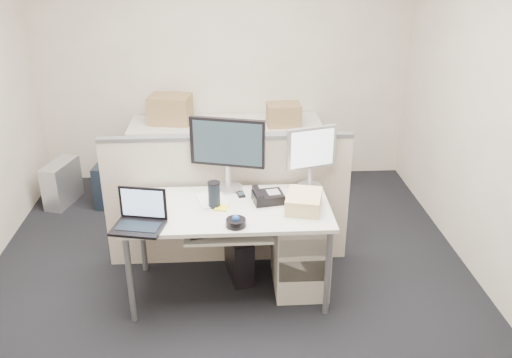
{
  "coord_description": "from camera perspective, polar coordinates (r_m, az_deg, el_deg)",
  "views": [
    {
      "loc": [
        -0.01,
        -3.53,
        2.56
      ],
      "look_at": [
        0.21,
        0.15,
        0.89
      ],
      "focal_mm": 38.0,
      "sensor_mm": 36.0,
      "label": 1
    }
  ],
  "objects": [
    {
      "name": "floor",
      "position": [
        4.37,
        -2.74,
        -11.6
      ],
      "size": [
        4.0,
        4.5,
        0.01
      ],
      "primitive_type": "cube",
      "color": "black",
      "rests_on": "ground"
    },
    {
      "name": "wall_back",
      "position": [
        5.91,
        -3.38,
        12.57
      ],
      "size": [
        4.0,
        0.02,
        2.7
      ],
      "primitive_type": "cube",
      "color": "beige",
      "rests_on": "ground"
    },
    {
      "name": "wall_right",
      "position": [
        4.24,
        25.13,
        5.48
      ],
      "size": [
        0.02,
        4.5,
        2.7
      ],
      "primitive_type": "cube",
      "color": "beige",
      "rests_on": "ground"
    },
    {
      "name": "desk",
      "position": [
        4.01,
        -2.93,
        -3.84
      ],
      "size": [
        1.5,
        0.75,
        0.73
      ],
      "color": "white",
      "rests_on": "floor"
    },
    {
      "name": "keyboard_tray",
      "position": [
        3.87,
        -2.88,
        -5.68
      ],
      "size": [
        0.62,
        0.32,
        0.02
      ],
      "primitive_type": "cube",
      "color": "white",
      "rests_on": "desk"
    },
    {
      "name": "drawer_pedestal",
      "position": [
        4.26,
        4.64,
        -7.33
      ],
      "size": [
        0.4,
        0.55,
        0.65
      ],
      "primitive_type": "cube",
      "color": "#ACA797",
      "rests_on": "floor"
    },
    {
      "name": "cubicle_partition",
      "position": [
        4.46,
        -2.98,
        -2.43
      ],
      "size": [
        2.0,
        0.06,
        1.1
      ],
      "primitive_type": "cube",
      "color": "beige",
      "rests_on": "floor"
    },
    {
      "name": "back_counter",
      "position": [
        5.89,
        -3.12,
        2.46
      ],
      "size": [
        2.0,
        0.6,
        0.72
      ],
      "primitive_type": "cube",
      "color": "#ACA797",
      "rests_on": "floor"
    },
    {
      "name": "monitor_main",
      "position": [
        4.15,
        -3.01,
        2.59
      ],
      "size": [
        0.62,
        0.37,
        0.58
      ],
      "primitive_type": "cube",
      "rotation": [
        0.0,
        0.0,
        -0.27
      ],
      "color": "black",
      "rests_on": "desk"
    },
    {
      "name": "monitor_small",
      "position": [
        4.22,
        5.79,
        2.21
      ],
      "size": [
        0.44,
        0.31,
        0.49
      ],
      "primitive_type": "cube",
      "rotation": [
        0.0,
        0.0,
        0.28
      ],
      "color": "#B7B7BC",
      "rests_on": "desk"
    },
    {
      "name": "laptop",
      "position": [
        3.72,
        -12.45,
        -3.46
      ],
      "size": [
        0.38,
        0.32,
        0.25
      ],
      "primitive_type": "cube",
      "rotation": [
        0.0,
        0.0,
        -0.21
      ],
      "color": "black",
      "rests_on": "desk"
    },
    {
      "name": "trackball",
      "position": [
        3.72,
        -2.13,
        -4.62
      ],
      "size": [
        0.15,
        0.15,
        0.05
      ],
      "primitive_type": "cylinder",
      "rotation": [
        0.0,
        0.0,
        -0.12
      ],
      "color": "black",
      "rests_on": "desk"
    },
    {
      "name": "desk_phone",
      "position": [
        4.05,
        1.28,
        -1.94
      ],
      "size": [
        0.25,
        0.21,
        0.07
      ],
      "primitive_type": "cube",
      "rotation": [
        0.0,
        0.0,
        0.17
      ],
      "color": "black",
      "rests_on": "desk"
    },
    {
      "name": "paper_stack",
      "position": [
        4.09,
        -4.66,
        -2.21
      ],
      "size": [
        0.26,
        0.3,
        0.01
      ],
      "primitive_type": "cube",
      "rotation": [
        0.0,
        0.0,
        0.25
      ],
      "color": "silver",
      "rests_on": "desk"
    },
    {
      "name": "sticky_pad",
      "position": [
        3.96,
        -3.67,
        -3.07
      ],
      "size": [
        0.11,
        0.11,
        0.01
      ],
      "primitive_type": "cube",
      "rotation": [
        0.0,
        0.0,
        -0.25
      ],
      "color": "yellow",
      "rests_on": "desk"
    },
    {
      "name": "travel_mug",
      "position": [
        3.96,
        -4.43,
        -1.72
      ],
      "size": [
        0.11,
        0.11,
        0.19
      ],
      "primitive_type": "cylinder",
      "rotation": [
        0.0,
        0.0,
        0.28
      ],
      "color": "black",
      "rests_on": "desk"
    },
    {
      "name": "banana",
      "position": [
        4.07,
        0.97,
        -1.98
      ],
      "size": [
        0.21,
        0.11,
        0.04
      ],
      "primitive_type": "ellipsoid",
      "rotation": [
        0.0,
        0.0,
        0.32
      ],
      "color": "yellow",
      "rests_on": "desk"
    },
    {
      "name": "cellphone",
      "position": [
        4.16,
        -1.61,
        -1.63
      ],
      "size": [
        0.07,
        0.11,
        0.01
      ],
      "primitive_type": "cube",
      "rotation": [
        0.0,
        0.0,
        0.2
      ],
      "color": "black",
      "rests_on": "desk"
    },
    {
      "name": "manila_folders",
      "position": [
        3.95,
        5.05,
        -2.37
      ],
      "size": [
        0.31,
        0.36,
        0.12
      ],
      "primitive_type": "cube",
      "rotation": [
        0.0,
        0.0,
        -0.24
      ],
      "color": "#E6C189",
      "rests_on": "desk"
    },
    {
      "name": "keyboard",
      "position": [
        3.89,
        -3.63,
        -5.19
      ],
      "size": [
        0.51,
        0.28,
        0.03
      ],
      "primitive_type": "cube",
      "rotation": [
        0.0,
        0.0,
        0.23
      ],
      "color": "black",
      "rests_on": "keyboard_tray"
    },
    {
      "name": "pc_tower_desk",
      "position": [
        4.43,
        -1.8,
        -8.05
      ],
      "size": [
        0.24,
        0.42,
        0.37
      ],
      "primitive_type": "cube",
      "rotation": [
        0.0,
        0.0,
        0.21
      ],
      "color": "black",
      "rests_on": "floor"
    },
    {
      "name": "pc_tower_spare_dark",
      "position": [
        5.79,
        -15.14,
        -0.26
      ],
      "size": [
        0.26,
        0.5,
        0.45
      ],
      "primitive_type": "cube",
      "rotation": [
        0.0,
        0.0,
        -0.14
      ],
      "color": "black",
      "rests_on": "floor"
    },
    {
      "name": "pc_tower_spare_silver",
      "position": [
        5.92,
        -19.76,
        -0.38
      ],
      "size": [
        0.31,
        0.51,
        0.44
      ],
      "primitive_type": "cube",
      "rotation": [
        0.0,
        0.0,
        -0.27
      ],
      "color": "#B7B7BC",
      "rests_on": "floor"
    },
    {
      "name": "cardboard_box_left",
      "position": [
        5.77,
        -9.0,
        7.17
      ],
      "size": [
        0.47,
        0.38,
        0.31
      ],
      "primitive_type": "cube",
      "rotation": [
        0.0,
        0.0,
        -0.17
      ],
      "color": "olive",
      "rests_on": "back_counter"
    },
    {
      "name": "cardboard_box_right",
      "position": [
        5.64,
        2.92,
        6.69
      ],
      "size": [
        0.35,
        0.28,
        0.25
      ],
      "primitive_type": "cube",
      "rotation": [
        0.0,
        0.0,
        0.04
      ],
      "color": "olive",
      "rests_on": "back_counter"
    },
    {
      "name": "red_binder",
      "position": [
        5.84,
        -8.69,
        7.31
      ],
      "size": [
        0.1,
        0.32,
        0.3
      ],
      "primitive_type": "cube",
      "rotation": [
        0.0,
        0.0,
        -0.1
      ],
      "color": "red",
      "rests_on": "back_counter"
    }
  ]
}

